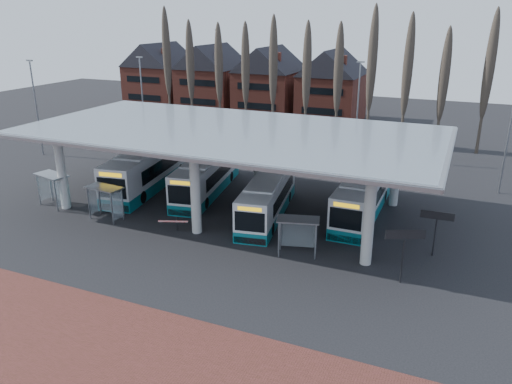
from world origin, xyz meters
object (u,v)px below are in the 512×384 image
at_px(bus_3, 363,195).
at_px(shelter_0, 54,183).
at_px(bus_0, 150,168).
at_px(bus_2, 268,197).
at_px(shelter_2, 298,228).
at_px(shelter_1, 106,195).
at_px(bus_1, 207,175).

xyz_separation_m(bus_3, shelter_0, (-23.17, -8.03, 0.41)).
xyz_separation_m(bus_0, bus_2, (12.29, -2.21, -0.26)).
bearing_deg(bus_3, shelter_2, -105.91).
bearing_deg(shelter_1, bus_3, 31.95).
distance_m(bus_2, bus_3, 7.37).
relative_size(shelter_1, shelter_2, 0.98).
bearing_deg(shelter_1, shelter_0, 179.95).
distance_m(shelter_0, shelter_2, 20.76).
relative_size(bus_0, shelter_2, 4.51).
bearing_deg(bus_0, shelter_0, -129.63).
xyz_separation_m(shelter_0, shelter_1, (5.64, -0.58, -0.07)).
distance_m(bus_0, bus_1, 5.53).
xyz_separation_m(bus_0, shelter_0, (-4.22, -7.09, 0.23)).
xyz_separation_m(bus_2, shelter_2, (4.25, -5.40, 0.37)).
relative_size(bus_2, shelter_2, 3.83).
height_order(bus_2, shelter_0, bus_2).
height_order(bus_3, shelter_2, bus_3).
height_order(shelter_0, shelter_2, shelter_0).
height_order(bus_0, shelter_1, bus_0).
distance_m(bus_3, shelter_0, 24.52).
relative_size(bus_1, shelter_1, 4.12).
xyz_separation_m(bus_0, shelter_1, (1.42, -7.67, 0.16)).
bearing_deg(bus_1, bus_2, -31.93).
distance_m(bus_1, shelter_1, 9.19).
bearing_deg(shelter_0, bus_1, 51.41).
distance_m(bus_3, shelter_2, 8.89).
height_order(bus_1, bus_3, bus_1).
bearing_deg(bus_3, shelter_0, -161.04).
bearing_deg(shelter_0, shelter_1, 7.32).
xyz_separation_m(shelter_0, shelter_2, (20.76, -0.52, -0.12)).
bearing_deg(shelter_0, bus_0, 72.42).
relative_size(bus_0, bus_2, 1.18).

